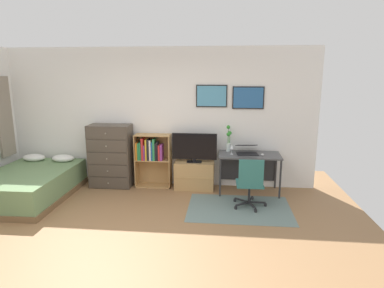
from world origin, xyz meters
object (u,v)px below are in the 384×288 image
object	(u,v)px
laptop	(247,150)
tv_stand	(194,175)
wine_glass	(232,147)
desk	(249,160)
computer_mouse	(262,155)
office_chair	(250,182)
dresser	(111,156)
television	(194,148)
bed	(29,184)
bamboo_vase	(229,140)
bookshelf	(152,155)

from	to	relation	value
laptop	tv_stand	bearing A→B (deg)	170.96
tv_stand	wine_glass	distance (m)	0.94
desk	computer_mouse	size ratio (longest dim) A/B	10.82
desk	office_chair	bearing A→B (deg)	-92.34
dresser	tv_stand	bearing A→B (deg)	0.52
tv_stand	television	xyz separation A→B (m)	(0.00, -0.02, 0.55)
laptop	wine_glass	bearing A→B (deg)	-166.51
dresser	wine_glass	size ratio (longest dim) A/B	6.84
desk	office_chair	xyz separation A→B (m)	(-0.03, -0.84, -0.15)
bed	wine_glass	distance (m)	3.72
desk	bamboo_vase	distance (m)	0.54
desk	computer_mouse	bearing A→B (deg)	-34.52
bookshelf	television	world-z (taller)	television
bookshelf	desk	world-z (taller)	bookshelf
tv_stand	television	world-z (taller)	television
bookshelf	wine_glass	bearing A→B (deg)	-7.01
laptop	computer_mouse	bearing A→B (deg)	-33.66
laptop	wine_glass	xyz separation A→B (m)	(-0.29, -0.10, 0.07)
television	office_chair	xyz separation A→B (m)	(1.00, -0.84, -0.36)
tv_stand	computer_mouse	xyz separation A→B (m)	(1.26, -0.18, 0.49)
bed	desk	world-z (taller)	desk
tv_stand	computer_mouse	bearing A→B (deg)	-8.19
tv_stand	office_chair	size ratio (longest dim) A/B	0.88
bed	computer_mouse	xyz separation A→B (m)	(4.17, 0.61, 0.50)
bamboo_vase	office_chair	bearing A→B (deg)	-69.35
wine_glass	office_chair	bearing A→B (deg)	-67.37
office_chair	laptop	size ratio (longest dim) A/B	1.89
tv_stand	bamboo_vase	bearing A→B (deg)	7.48
tv_stand	television	size ratio (longest dim) A/B	0.88
bed	television	bearing A→B (deg)	13.86
bookshelf	laptop	bearing A→B (deg)	-2.69
dresser	desk	xyz separation A→B (m)	(2.69, -0.01, -0.01)
dresser	bamboo_vase	bearing A→B (deg)	2.49
bamboo_vase	laptop	bearing A→B (deg)	-20.23
office_chair	bamboo_vase	xyz separation A→B (m)	(-0.36, 0.95, 0.50)
television	desk	size ratio (longest dim) A/B	0.76
television	bamboo_vase	bearing A→B (deg)	9.43
television	bamboo_vase	distance (m)	0.67
bed	laptop	distance (m)	4.00
dresser	wine_glass	distance (m)	2.37
office_chair	laptop	distance (m)	0.89
television	bamboo_vase	size ratio (longest dim) A/B	1.71
bookshelf	tv_stand	distance (m)	0.93
office_chair	bamboo_vase	distance (m)	1.13
bed	computer_mouse	size ratio (longest dim) A/B	19.25
bamboo_vase	bookshelf	bearing A→B (deg)	-178.44
desk	computer_mouse	world-z (taller)	computer_mouse
office_chair	computer_mouse	xyz separation A→B (m)	(0.26, 0.68, 0.30)
bookshelf	laptop	world-z (taller)	bookshelf
bed	bamboo_vase	bearing A→B (deg)	12.90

